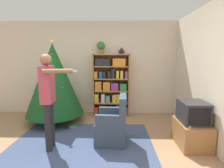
{
  "coord_description": "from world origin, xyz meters",
  "views": [
    {
      "loc": [
        0.59,
        -2.67,
        1.63
      ],
      "look_at": [
        0.5,
        1.02,
        1.05
      ],
      "focal_mm": 28.0,
      "sensor_mm": 36.0,
      "label": 1
    }
  ],
  "objects_px": {
    "standing_person": "(48,94)",
    "potted_plant": "(101,47)",
    "table_lamp": "(121,50)",
    "bookshelf": "(111,86)",
    "christmas_tree": "(54,79)",
    "armchair": "(113,126)",
    "television": "(193,112)"
  },
  "relations": [
    {
      "from": "christmas_tree",
      "to": "armchair",
      "type": "bearing_deg",
      "value": -35.33
    },
    {
      "from": "television",
      "to": "armchair",
      "type": "bearing_deg",
      "value": 176.61
    },
    {
      "from": "bookshelf",
      "to": "armchair",
      "type": "relative_size",
      "value": 1.85
    },
    {
      "from": "television",
      "to": "armchair",
      "type": "distance_m",
      "value": 1.49
    },
    {
      "from": "television",
      "to": "table_lamp",
      "type": "distance_m",
      "value": 2.4
    },
    {
      "from": "bookshelf",
      "to": "table_lamp",
      "type": "height_order",
      "value": "table_lamp"
    },
    {
      "from": "standing_person",
      "to": "table_lamp",
      "type": "bearing_deg",
      "value": 141.11
    },
    {
      "from": "christmas_tree",
      "to": "bookshelf",
      "type": "bearing_deg",
      "value": 21.76
    },
    {
      "from": "table_lamp",
      "to": "bookshelf",
      "type": "bearing_deg",
      "value": -177.87
    },
    {
      "from": "potted_plant",
      "to": "standing_person",
      "type": "bearing_deg",
      "value": -112.04
    },
    {
      "from": "armchair",
      "to": "table_lamp",
      "type": "xyz_separation_m",
      "value": [
        0.2,
        1.6,
        1.48
      ]
    },
    {
      "from": "bookshelf",
      "to": "potted_plant",
      "type": "distance_m",
      "value": 1.1
    },
    {
      "from": "bookshelf",
      "to": "television",
      "type": "xyz_separation_m",
      "value": [
        1.53,
        -1.68,
        -0.18
      ]
    },
    {
      "from": "bookshelf",
      "to": "table_lamp",
      "type": "xyz_separation_m",
      "value": [
        0.27,
        0.01,
        0.97
      ]
    },
    {
      "from": "christmas_tree",
      "to": "table_lamp",
      "type": "distance_m",
      "value": 1.9
    },
    {
      "from": "christmas_tree",
      "to": "armchair",
      "type": "distance_m",
      "value": 1.95
    },
    {
      "from": "armchair",
      "to": "standing_person",
      "type": "height_order",
      "value": "standing_person"
    },
    {
      "from": "armchair",
      "to": "table_lamp",
      "type": "distance_m",
      "value": 2.19
    },
    {
      "from": "christmas_tree",
      "to": "armchair",
      "type": "height_order",
      "value": "christmas_tree"
    },
    {
      "from": "christmas_tree",
      "to": "table_lamp",
      "type": "relative_size",
      "value": 10.09
    },
    {
      "from": "christmas_tree",
      "to": "table_lamp",
      "type": "bearing_deg",
      "value": 18.74
    },
    {
      "from": "bookshelf",
      "to": "television",
      "type": "relative_size",
      "value": 3.25
    },
    {
      "from": "christmas_tree",
      "to": "armchair",
      "type": "xyz_separation_m",
      "value": [
        1.46,
        -1.04,
        -0.76
      ]
    },
    {
      "from": "television",
      "to": "standing_person",
      "type": "xyz_separation_m",
      "value": [
        -2.56,
        -0.17,
        0.35
      ]
    },
    {
      "from": "table_lamp",
      "to": "standing_person",
      "type": "bearing_deg",
      "value": -125.04
    },
    {
      "from": "standing_person",
      "to": "potted_plant",
      "type": "relative_size",
      "value": 5.1
    },
    {
      "from": "christmas_tree",
      "to": "table_lamp",
      "type": "height_order",
      "value": "christmas_tree"
    },
    {
      "from": "christmas_tree",
      "to": "potted_plant",
      "type": "xyz_separation_m",
      "value": [
        1.11,
        0.56,
        0.81
      ]
    },
    {
      "from": "table_lamp",
      "to": "potted_plant",
      "type": "bearing_deg",
      "value": 180.0
    },
    {
      "from": "bookshelf",
      "to": "standing_person",
      "type": "height_order",
      "value": "bookshelf"
    },
    {
      "from": "table_lamp",
      "to": "television",
      "type": "bearing_deg",
      "value": -53.36
    },
    {
      "from": "television",
      "to": "christmas_tree",
      "type": "height_order",
      "value": "christmas_tree"
    }
  ]
}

